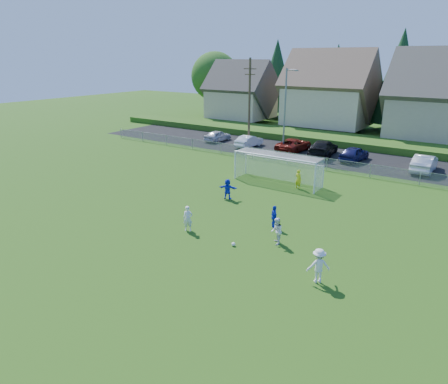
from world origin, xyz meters
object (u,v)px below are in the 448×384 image
Objects in this scene: car_f at (424,163)px; player_blue_b at (228,189)px; player_white_b at (277,231)px; car_b at (249,141)px; car_c at (294,145)px; car_e at (354,154)px; car_a at (218,136)px; goalkeeper at (298,179)px; player_white_a at (188,219)px; player_white_c at (319,266)px; player_blue_a at (274,217)px; soccer_goal at (279,164)px; car_d at (323,148)px; soccer_ball at (233,244)px.

player_blue_b is at bearing 57.05° from car_f.
player_white_b is at bearing 78.97° from car_f.
car_b is 18.80m from car_f.
car_e is at bearing 177.39° from car_c.
player_white_b is 0.39× the size of car_a.
player_white_a is at bearing 94.80° from goalkeeper.
player_white_c reaches higher than player_blue_a.
car_e is 0.59× the size of soccer_goal.
car_f is at bearing -140.13° from player_blue_b.
car_f is at bearing 177.68° from car_c.
player_white_a is 23.47m from car_d.
soccer_goal reaches higher than player_white_c.
soccer_goal is (9.25, -10.64, 0.94)m from car_b.
car_e is (17.27, -0.31, 0.07)m from car_a.
car_d is (-2.62, 12.07, 0.03)m from goalkeeper.
car_a is at bearing -1.37° from car_f.
soccer_ball is at bearing -35.09° from player_white_a.
car_a is at bearing -6.29° from car_d.
soccer_ball is 0.05× the size of car_a.
player_blue_a is 0.35× the size of car_b.
player_blue_a is at bearing -64.31° from soccer_goal.
soccer_ball is at bearing -74.15° from soccer_goal.
car_d is at bearing -171.39° from car_b.
player_blue_a reaches higher than car_a.
car_b is 0.74× the size of car_d.
player_white_a is 0.30× the size of car_c.
player_blue_a is 9.60m from soccer_goal.
soccer_goal is (-8.78, 13.04, 0.77)m from player_white_c.
player_white_c reaches higher than player_white_a.
car_a is 18.27m from soccer_goal.
player_blue_b is at bearing 69.52° from player_white_a.
soccer_ball is 0.14× the size of player_blue_b.
car_e is 6.58m from car_f.
player_white_b is at bearing 101.43° from car_e.
player_blue_a is (4.14, 3.32, -0.06)m from player_white_a.
player_white_c is at bearing 103.76° from car_d.
car_f is 0.65× the size of soccer_goal.
player_white_c is at bearing 118.79° from car_c.
car_f reaches higher than car_e.
goalkeeper is at bearing 95.26° from car_d.
player_white_c is 23.70m from car_f.
goalkeeper is 13.50m from car_c.
car_d is (8.72, 0.88, 0.13)m from car_b.
car_d reaches higher than car_a.
soccer_goal is at bearing 110.32° from car_c.
car_b is at bearing 0.34° from car_f.
player_white_a is 0.38× the size of car_b.
soccer_ball is at bearing 109.49° from player_blue_b.
soccer_goal is (-9.55, -10.65, 0.83)m from car_f.
car_d reaches higher than car_c.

